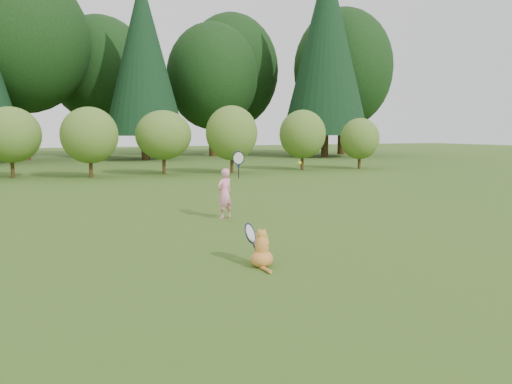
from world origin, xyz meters
name	(u,v)px	position (x,y,z in m)	size (l,w,h in m)	color
ground	(264,240)	(0.00, 0.00, 0.00)	(100.00, 100.00, 0.00)	#335818
shrub_row	(130,141)	(0.00, 13.00, 1.40)	(28.00, 3.00, 2.80)	#4D7524
woodland_backdrop	(98,29)	(0.00, 23.00, 7.50)	(48.00, 10.00, 15.00)	black
child	(225,192)	(0.12, 2.21, 0.54)	(0.60, 0.37, 1.54)	pink
cat	(261,247)	(-0.68, -1.42, 0.26)	(0.52, 0.79, 0.69)	#B96623
tennis_ball	(299,163)	(0.80, 0.30, 1.24)	(0.07, 0.07, 0.07)	yellow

